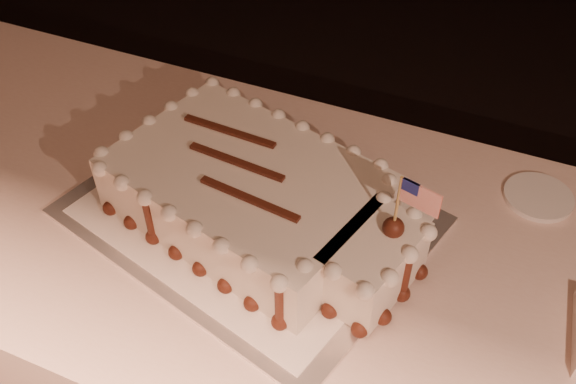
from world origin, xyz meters
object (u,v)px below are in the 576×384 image
at_px(side_plate, 538,197).
at_px(banquet_table, 314,356).
at_px(sheet_cake, 261,200).
at_px(cake_board, 249,215).

bearing_deg(side_plate, banquet_table, -141.44).
relative_size(banquet_table, side_plate, 18.22).
height_order(sheet_cake, side_plate, sheet_cake).
xyz_separation_m(cake_board, side_plate, (0.49, 0.26, 0.00)).
bearing_deg(cake_board, sheet_cake, 0.17).
xyz_separation_m(cake_board, sheet_cake, (0.03, -0.01, 0.06)).
relative_size(cake_board, sheet_cake, 1.01).
relative_size(cake_board, side_plate, 4.74).
height_order(cake_board, sheet_cake, sheet_cake).
bearing_deg(sheet_cake, cake_board, 165.10).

